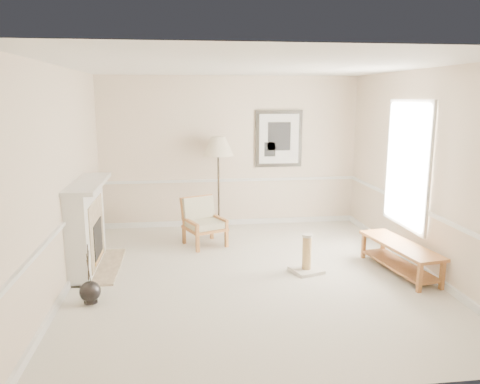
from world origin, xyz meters
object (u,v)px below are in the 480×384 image
object	(u,v)px
armchair	(202,219)
floor_lamp	(218,149)
bench	(400,253)
scratching_post	(307,260)
floor_vase	(90,292)

from	to	relation	value
armchair	floor_lamp	size ratio (longest dim) A/B	0.47
armchair	floor_lamp	world-z (taller)	floor_lamp
floor_lamp	bench	bearing A→B (deg)	-46.62
floor_lamp	bench	world-z (taller)	floor_lamp
floor_lamp	bench	xyz separation A→B (m)	(2.41, -2.55, -1.27)
armchair	scratching_post	size ratio (longest dim) A/B	1.47
scratching_post	floor_vase	bearing A→B (deg)	-167.02
bench	floor_vase	bearing A→B (deg)	-173.36
floor_vase	bench	xyz separation A→B (m)	(4.26, 0.50, 0.15)
floor_vase	floor_lamp	world-z (taller)	floor_lamp
bench	scratching_post	distance (m)	1.35
floor_vase	armchair	world-z (taller)	armchair
bench	scratching_post	size ratio (longest dim) A/B	2.75
floor_vase	floor_lamp	distance (m)	3.84
bench	scratching_post	world-z (taller)	scratching_post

